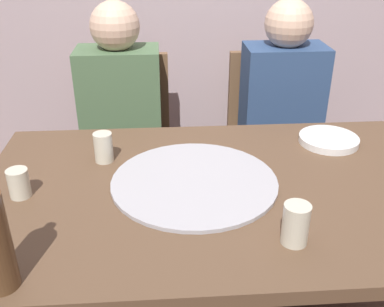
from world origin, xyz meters
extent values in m
cube|color=brown|center=(0.00, 0.00, 0.73)|extent=(1.43, 0.89, 0.04)
cylinder|color=brown|center=(-0.66, 0.38, 0.35)|extent=(0.06, 0.06, 0.71)
cylinder|color=brown|center=(0.66, 0.38, 0.35)|extent=(0.06, 0.06, 0.71)
cylinder|color=#ADADB2|center=(-0.07, 0.02, 0.75)|extent=(0.50, 0.50, 0.01)
cylinder|color=beige|center=(-0.57, -0.01, 0.79)|extent=(0.06, 0.06, 0.08)
cylinder|color=beige|center=(0.15, -0.28, 0.80)|extent=(0.07, 0.07, 0.11)
cylinder|color=beige|center=(-0.36, 0.19, 0.80)|extent=(0.06, 0.06, 0.10)
cylinder|color=white|center=(0.43, 0.26, 0.76)|extent=(0.21, 0.21, 0.02)
cube|color=brown|center=(-0.35, 0.76, 0.45)|extent=(0.44, 0.44, 0.05)
cube|color=brown|center=(-0.35, 0.96, 0.68)|extent=(0.44, 0.04, 0.45)
cylinder|color=brown|center=(-0.16, 0.57, 0.21)|extent=(0.04, 0.04, 0.42)
cylinder|color=brown|center=(-0.54, 0.57, 0.21)|extent=(0.04, 0.04, 0.42)
cylinder|color=brown|center=(-0.16, 0.95, 0.21)|extent=(0.04, 0.04, 0.42)
cylinder|color=brown|center=(-0.54, 0.95, 0.21)|extent=(0.04, 0.04, 0.42)
cube|color=brown|center=(0.39, 0.76, 0.45)|extent=(0.44, 0.44, 0.05)
cube|color=brown|center=(0.39, 0.96, 0.68)|extent=(0.44, 0.04, 0.45)
cylinder|color=brown|center=(0.58, 0.57, 0.21)|extent=(0.04, 0.04, 0.42)
cylinder|color=brown|center=(0.20, 0.57, 0.21)|extent=(0.04, 0.04, 0.42)
cylinder|color=brown|center=(0.58, 0.95, 0.21)|extent=(0.04, 0.04, 0.42)
cylinder|color=brown|center=(0.20, 0.95, 0.21)|extent=(0.04, 0.04, 0.42)
cube|color=#4C6B47|center=(-0.35, 0.78, 0.71)|extent=(0.36, 0.22, 0.52)
sphere|color=beige|center=(-0.35, 0.78, 1.06)|extent=(0.21, 0.21, 0.21)
cylinder|color=black|center=(-0.27, 0.58, 0.45)|extent=(0.12, 0.40, 0.12)
cylinder|color=black|center=(-0.43, 0.58, 0.45)|extent=(0.12, 0.40, 0.12)
cylinder|color=black|center=(-0.27, 0.38, 0.23)|extent=(0.11, 0.11, 0.45)
cylinder|color=black|center=(-0.43, 0.38, 0.23)|extent=(0.11, 0.11, 0.45)
cube|color=navy|center=(0.39, 0.78, 0.71)|extent=(0.36, 0.22, 0.52)
sphere|color=beige|center=(0.39, 0.78, 1.06)|extent=(0.21, 0.21, 0.21)
cylinder|color=black|center=(0.47, 0.58, 0.45)|extent=(0.12, 0.40, 0.12)
cylinder|color=black|center=(0.31, 0.58, 0.45)|extent=(0.12, 0.40, 0.12)
cylinder|color=black|center=(0.47, 0.38, 0.23)|extent=(0.11, 0.11, 0.45)
cylinder|color=black|center=(0.31, 0.38, 0.23)|extent=(0.11, 0.11, 0.45)
camera|label=1|loc=(-0.16, -1.13, 1.45)|focal=41.75mm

